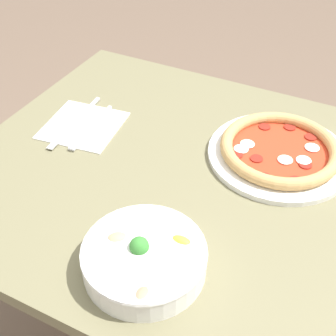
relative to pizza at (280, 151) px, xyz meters
name	(u,v)px	position (x,y,z in m)	size (l,w,h in m)	color
dining_table	(220,229)	(0.07, 0.14, -0.14)	(1.09, 0.78, 0.77)	#706B4C
pizza	(280,151)	(0.00, 0.00, 0.00)	(0.30, 0.30, 0.04)	white
bowl	(144,257)	(0.11, 0.38, 0.01)	(0.21, 0.21, 0.07)	white
napkin	(83,125)	(0.44, 0.09, -0.02)	(0.19, 0.19, 0.00)	white
fork	(92,126)	(0.41, 0.09, -0.01)	(0.03, 0.18, 0.00)	silver
knife	(78,120)	(0.46, 0.08, -0.01)	(0.03, 0.22, 0.01)	silver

